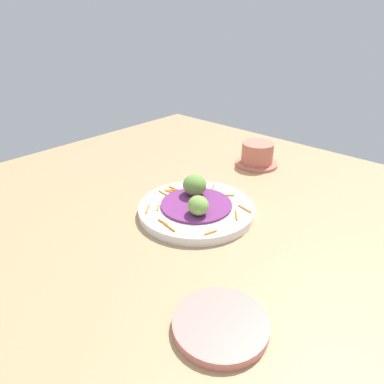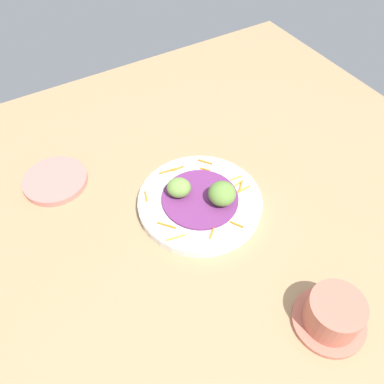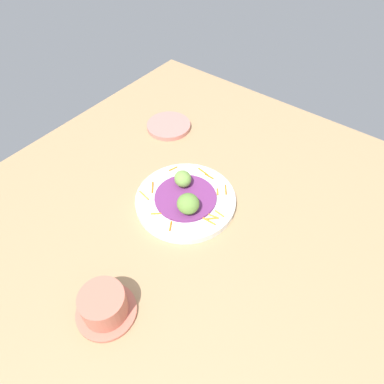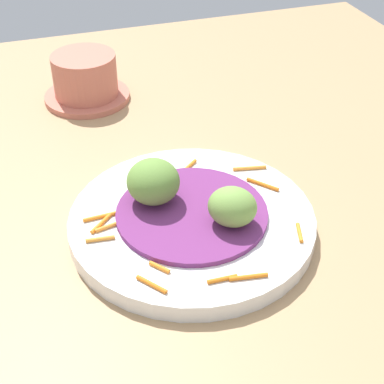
{
  "view_description": "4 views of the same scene",
  "coord_description": "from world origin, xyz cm",
  "px_view_note": "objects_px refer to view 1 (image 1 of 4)",
  "views": [
    {
      "loc": [
        -49.11,
        -48.04,
        40.68
      ],
      "look_at": [
        -0.09,
        -3.43,
        6.34
      ],
      "focal_mm": 32.84,
      "sensor_mm": 36.0,
      "label": 1
    },
    {
      "loc": [
        41.89,
        -32.18,
        64.46
      ],
      "look_at": [
        -1.89,
        -6.16,
        5.37
      ],
      "focal_mm": 37.45,
      "sensor_mm": 36.0,
      "label": 2
    },
    {
      "loc": [
        42.86,
        30.21,
        67.81
      ],
      "look_at": [
        -1.61,
        -3.91,
        5.96
      ],
      "focal_mm": 32.61,
      "sensor_mm": 36.0,
      "label": 3
    },
    {
      "loc": [
        -43.56,
        8.99,
        40.56
      ],
      "look_at": [
        -0.27,
        -5.22,
        6.47
      ],
      "focal_mm": 54.72,
      "sensor_mm": 36.0,
      "label": 4
    }
  ],
  "objects_px": {
    "main_plate": "(196,209)",
    "terracotta_bowl": "(256,155)",
    "guac_scoop_left": "(195,185)",
    "guac_scoop_center": "(198,205)",
    "side_plate_small": "(221,324)"
  },
  "relations": [
    {
      "from": "main_plate",
      "to": "side_plate_small",
      "type": "height_order",
      "value": "main_plate"
    },
    {
      "from": "side_plate_small",
      "to": "terracotta_bowl",
      "type": "xyz_separation_m",
      "value": [
        0.52,
        0.28,
        0.02
      ]
    },
    {
      "from": "guac_scoop_left",
      "to": "side_plate_small",
      "type": "distance_m",
      "value": 0.35
    },
    {
      "from": "main_plate",
      "to": "guac_scoop_left",
      "type": "distance_m",
      "value": 0.06
    },
    {
      "from": "main_plate",
      "to": "terracotta_bowl",
      "type": "height_order",
      "value": "terracotta_bowl"
    },
    {
      "from": "main_plate",
      "to": "guac_scoop_center",
      "type": "relative_size",
      "value": 5.21
    },
    {
      "from": "main_plate",
      "to": "terracotta_bowl",
      "type": "bearing_deg",
      "value": 10.01
    },
    {
      "from": "terracotta_bowl",
      "to": "main_plate",
      "type": "bearing_deg",
      "value": -169.99
    },
    {
      "from": "guac_scoop_left",
      "to": "terracotta_bowl",
      "type": "xyz_separation_m",
      "value": [
        0.28,
        0.02,
        -0.02
      ]
    },
    {
      "from": "main_plate",
      "to": "terracotta_bowl",
      "type": "distance_m",
      "value": 0.32
    },
    {
      "from": "guac_scoop_left",
      "to": "guac_scoop_center",
      "type": "height_order",
      "value": "guac_scoop_left"
    },
    {
      "from": "guac_scoop_center",
      "to": "side_plate_small",
      "type": "relative_size",
      "value": 0.36
    },
    {
      "from": "terracotta_bowl",
      "to": "guac_scoop_center",
      "type": "bearing_deg",
      "value": -165.85
    },
    {
      "from": "guac_scoop_left",
      "to": "guac_scoop_center",
      "type": "xyz_separation_m",
      "value": [
        -0.06,
        -0.06,
        -0.0
      ]
    },
    {
      "from": "guac_scoop_left",
      "to": "terracotta_bowl",
      "type": "relative_size",
      "value": 0.45
    }
  ]
}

